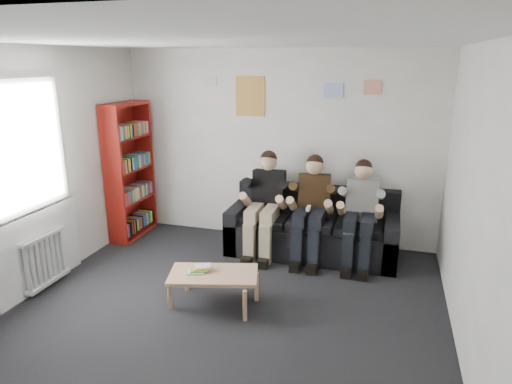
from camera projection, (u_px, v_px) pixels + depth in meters
room_shell at (212, 196)px, 4.16m from camera, size 5.00×5.00×5.00m
sofa at (313, 230)px, 6.19m from camera, size 2.23×0.91×0.86m
bookshelf at (130, 171)px, 6.63m from camera, size 0.30×0.89×1.97m
coffee_table at (213, 277)px, 4.84m from camera, size 0.92×0.51×0.37m
game_cases at (199, 269)px, 4.85m from camera, size 0.22×0.21×0.05m
person_left at (265, 205)px, 6.07m from camera, size 0.43×0.92×1.38m
person_middle at (311, 209)px, 5.90m from camera, size 0.42×0.90×1.36m
person_right at (360, 214)px, 5.74m from camera, size 0.41×0.87×1.34m
radiator at (46, 259)px, 5.21m from camera, size 0.10×0.64×0.60m
window at (32, 202)px, 5.04m from camera, size 0.05×1.30×2.36m
poster_large at (250, 96)px, 6.36m from camera, size 0.42×0.01×0.55m
poster_blue at (333, 91)px, 6.02m from camera, size 0.25×0.01×0.20m
poster_pink at (372, 87)px, 5.87m from camera, size 0.22×0.01×0.18m
poster_sign at (210, 81)px, 6.47m from camera, size 0.20×0.01×0.14m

